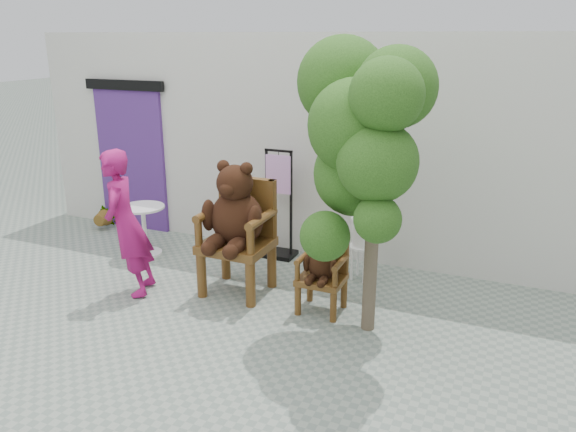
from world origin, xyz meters
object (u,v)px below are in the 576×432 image
at_px(stool_bucket, 362,231).
at_px(chair_small, 323,266).
at_px(chair_big, 237,219).
at_px(display_stand, 279,216).
at_px(tree, 363,133).
at_px(cafe_table, 144,224).
at_px(person, 126,224).

bearing_deg(stool_bucket, chair_small, -99.80).
relative_size(chair_big, stool_bucket, 1.11).
bearing_deg(display_stand, tree, -44.48).
height_order(chair_small, tree, tree).
bearing_deg(chair_small, chair_big, 175.93).
relative_size(cafe_table, stool_bucket, 0.49).
distance_m(chair_big, chair_small, 1.17).
xyz_separation_m(cafe_table, tree, (3.35, -0.88, 1.64)).
relative_size(chair_big, cafe_table, 2.28).
bearing_deg(person, chair_small, 80.03).
height_order(display_stand, stool_bucket, display_stand).
distance_m(chair_small, tree, 1.63).
xyz_separation_m(stool_bucket, tree, (0.30, -1.24, 1.44)).
height_order(chair_big, person, person).
relative_size(chair_small, person, 0.52).
bearing_deg(person, display_stand, 125.01).
bearing_deg(cafe_table, stool_bucket, 6.69).
height_order(chair_big, stool_bucket, chair_big).
bearing_deg(chair_big, cafe_table, 162.89).
xyz_separation_m(display_stand, stool_bucket, (1.27, -0.31, 0.06)).
bearing_deg(display_stand, stool_bucket, -13.68).
xyz_separation_m(chair_big, cafe_table, (-1.77, 0.55, -0.47)).
xyz_separation_m(chair_small, tree, (0.47, -0.26, 1.54)).
bearing_deg(stool_bucket, person, -149.15).
bearing_deg(stool_bucket, display_stand, 166.29).
relative_size(person, tree, 0.58).
bearing_deg(cafe_table, person, -60.77).
bearing_deg(tree, chair_big, 167.91).
distance_m(chair_small, display_stand, 1.70).
xyz_separation_m(display_stand, tree, (1.58, -1.55, 1.49)).
relative_size(display_stand, tree, 0.51).
height_order(chair_big, tree, tree).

